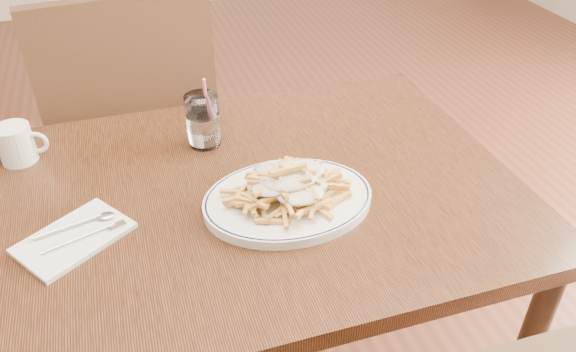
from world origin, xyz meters
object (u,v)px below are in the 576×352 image
object	(u,v)px
table	(232,221)
chair_far	(133,130)
water_glass	(203,123)
coffee_mug	(17,144)
fries_plate	(288,200)
loaded_fries	(288,181)

from	to	relation	value
table	chair_far	world-z (taller)	chair_far
water_glass	coffee_mug	size ratio (longest dim) A/B	1.54
coffee_mug	chair_far	bearing A→B (deg)	56.28
water_glass	fries_plate	bearing A→B (deg)	-67.68
chair_far	water_glass	distance (m)	0.51
chair_far	fries_plate	size ratio (longest dim) A/B	2.96
fries_plate	water_glass	distance (m)	0.30
fries_plate	loaded_fries	xyz separation A→B (m)	(0.00, 0.00, 0.05)
coffee_mug	loaded_fries	bearing A→B (deg)	-32.71
loaded_fries	coffee_mug	distance (m)	0.62
chair_far	fries_plate	world-z (taller)	chair_far
table	loaded_fries	distance (m)	0.19
fries_plate	water_glass	xyz separation A→B (m)	(-0.11, 0.28, 0.04)
fries_plate	water_glass	size ratio (longest dim) A/B	2.06
loaded_fries	fries_plate	bearing A→B (deg)	180.00
table	chair_far	xyz separation A→B (m)	(-0.17, 0.62, -0.10)
table	fries_plate	bearing A→B (deg)	-37.23
water_glass	coffee_mug	world-z (taller)	water_glass
table	fries_plate	world-z (taller)	fries_plate
table	coffee_mug	bearing A→B (deg)	148.48
fries_plate	coffee_mug	xyz separation A→B (m)	(-0.52, 0.33, 0.03)
table	coffee_mug	size ratio (longest dim) A/B	11.08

